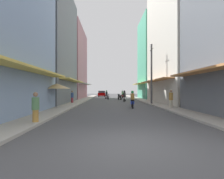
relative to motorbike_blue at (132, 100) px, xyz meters
name	(u,v)px	position (x,y,z in m)	size (l,w,h in m)	color
ground_plane	(113,101)	(-1.48, 9.17, -0.70)	(104.38, 104.38, 0.00)	#4C4C4F
sidewalk_left	(80,101)	(-6.17, 9.17, -0.64)	(1.63, 55.44, 0.12)	#ADA89E
sidewalk_right	(146,101)	(3.21, 9.17, -0.64)	(1.63, 55.44, 0.12)	#ADA89E
building_left_mid	(45,46)	(-9.98, 5.90, 6.36)	(7.05, 10.50, 14.14)	slate
building_left_far	(68,64)	(-9.98, 18.08, 6.00)	(7.05, 12.10, 13.43)	#B7727F
building_right_mid	(182,40)	(7.02, 5.72, 7.23)	(7.05, 12.10, 15.87)	silver
building_right_far	(157,59)	(7.02, 16.77, 6.80)	(7.05, 8.22, 15.02)	#4CB28C
motorbike_blue	(132,100)	(0.00, 0.00, 0.00)	(0.55, 1.81, 1.58)	black
motorbike_black	(120,97)	(-0.29, 12.94, -0.20)	(0.67, 1.77, 0.96)	black
motorbike_white	(125,97)	(0.12, 8.70, 0.00)	(0.63, 1.79, 1.58)	black
motorbike_silver	(107,95)	(-2.40, 14.78, 0.00)	(0.73, 1.75, 1.58)	black
motorbike_red	(123,95)	(0.72, 19.16, 0.00)	(0.60, 1.79, 1.58)	black
parked_car	(102,94)	(-3.71, 26.82, 0.04)	(1.80, 4.12, 1.45)	#8C0000
pedestrian_foreground	(171,99)	(3.20, -0.94, 0.13)	(0.34, 0.34, 1.67)	beige
pedestrian_midway	(36,108)	(-5.67, -7.45, 0.06)	(0.34, 0.34, 1.54)	#BF8C3F
pedestrian_crossing	(72,97)	(-6.51, 5.18, 0.08)	(0.34, 0.34, 1.57)	#99333F
vendor_umbrella	(57,86)	(-6.59, -0.82, 1.27)	(2.35, 2.35, 2.20)	#99999E
utility_pole	(152,74)	(2.64, 3.50, 2.75)	(0.20, 1.20, 6.75)	#4C4C4F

